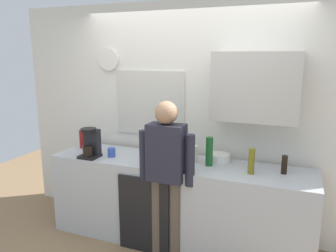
% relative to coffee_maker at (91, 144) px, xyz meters
% --- Properties ---
extents(kitchen_counter, '(2.79, 0.64, 0.91)m').
position_rel_coffee_maker_xyz_m(kitchen_counter, '(0.95, 0.18, -0.60)').
color(kitchen_counter, '#B2B7BC').
rests_on(kitchen_counter, ground_plane).
extents(dishwasher_panel, '(0.56, 0.02, 0.82)m').
position_rel_coffee_maker_xyz_m(dishwasher_panel, '(0.71, -0.15, -0.65)').
color(dishwasher_panel, black).
rests_on(dishwasher_panel, ground_plane).
extents(back_wall_assembly, '(4.39, 0.42, 2.60)m').
position_rel_coffee_maker_xyz_m(back_wall_assembly, '(1.04, 0.58, 0.30)').
color(back_wall_assembly, silver).
rests_on(back_wall_assembly, ground_plane).
extents(coffee_maker, '(0.20, 0.20, 0.33)m').
position_rel_coffee_maker_xyz_m(coffee_maker, '(0.00, 0.00, 0.00)').
color(coffee_maker, black).
rests_on(coffee_maker, kitchen_counter).
extents(bottle_olive_oil, '(0.06, 0.06, 0.25)m').
position_rel_coffee_maker_xyz_m(bottle_olive_oil, '(1.72, 0.12, -0.02)').
color(bottle_olive_oil, olive).
rests_on(bottle_olive_oil, kitchen_counter).
extents(bottle_red_vinegar, '(0.06, 0.06, 0.22)m').
position_rel_coffee_maker_xyz_m(bottle_red_vinegar, '(-0.31, 0.26, -0.04)').
color(bottle_red_vinegar, maroon).
rests_on(bottle_red_vinegar, kitchen_counter).
extents(bottle_amber_beer, '(0.06, 0.06, 0.23)m').
position_rel_coffee_maker_xyz_m(bottle_amber_beer, '(0.62, 0.26, -0.03)').
color(bottle_amber_beer, brown).
rests_on(bottle_amber_beer, kitchen_counter).
extents(bottle_dark_sauce, '(0.06, 0.06, 0.18)m').
position_rel_coffee_maker_xyz_m(bottle_dark_sauce, '(2.01, 0.24, -0.06)').
color(bottle_dark_sauce, black).
rests_on(bottle_dark_sauce, kitchen_counter).
extents(bottle_green_wine, '(0.07, 0.07, 0.30)m').
position_rel_coffee_maker_xyz_m(bottle_green_wine, '(1.29, 0.20, 0.00)').
color(bottle_green_wine, '#195923').
rests_on(bottle_green_wine, kitchen_counter).
extents(cup_blue_mug, '(0.08, 0.08, 0.10)m').
position_rel_coffee_maker_xyz_m(cup_blue_mug, '(0.21, 0.09, -0.10)').
color(cup_blue_mug, '#3351B2').
rests_on(cup_blue_mug, kitchen_counter).
extents(mixing_bowl, '(0.22, 0.22, 0.08)m').
position_rel_coffee_maker_xyz_m(mixing_bowl, '(1.36, 0.38, -0.11)').
color(mixing_bowl, white).
rests_on(mixing_bowl, kitchen_counter).
extents(potted_plant, '(0.15, 0.15, 0.23)m').
position_rel_coffee_maker_xyz_m(potted_plant, '(0.78, 0.41, -0.01)').
color(potted_plant, '#9E5638').
rests_on(potted_plant, kitchen_counter).
extents(storage_canister, '(0.14, 0.14, 0.17)m').
position_rel_coffee_maker_xyz_m(storage_canister, '(1.07, 0.27, -0.06)').
color(storage_canister, silver).
rests_on(storage_canister, kitchen_counter).
extents(person_at_sink, '(0.57, 0.22, 1.60)m').
position_rel_coffee_maker_xyz_m(person_at_sink, '(0.95, -0.12, -0.11)').
color(person_at_sink, brown).
rests_on(person_at_sink, ground_plane).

